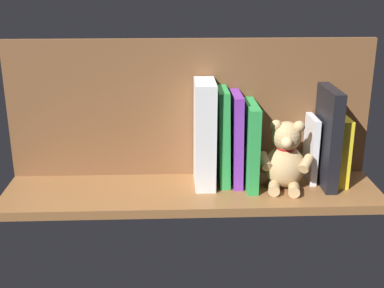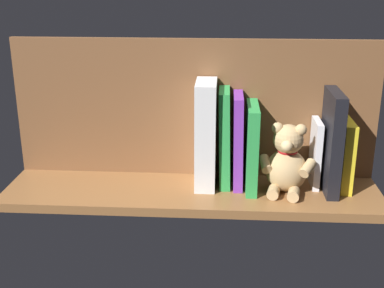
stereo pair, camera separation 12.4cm
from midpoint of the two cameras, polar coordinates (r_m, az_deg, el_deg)
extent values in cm
cube|color=brown|center=(128.86, 2.77, -5.39)|extent=(92.95, 24.28, 2.20)
cube|color=brown|center=(131.74, 2.98, 3.93)|extent=(92.95, 1.50, 35.68)
cube|color=yellow|center=(132.87, 19.20, -1.17)|extent=(2.78, 11.52, 17.32)
cube|color=black|center=(129.36, 17.96, 0.18)|extent=(2.90, 14.50, 24.76)
cube|color=silver|center=(132.29, 16.22, -1.04)|extent=(1.60, 9.27, 16.90)
ellipsoid|color=tan|center=(127.77, 13.23, -3.01)|extent=(11.71, 10.90, 10.58)
sphere|color=tan|center=(125.04, 13.51, 0.40)|extent=(7.28, 7.28, 7.28)
sphere|color=tan|center=(124.17, 14.86, 1.48)|extent=(2.81, 2.81, 2.81)
sphere|color=tan|center=(124.31, 12.35, 1.70)|extent=(2.81, 2.81, 2.81)
sphere|color=#DBB77F|center=(122.28, 13.41, -0.29)|extent=(2.81, 2.81, 2.81)
cylinder|color=tan|center=(125.83, 15.54, -2.65)|extent=(4.86, 5.72, 3.91)
cylinder|color=tan|center=(126.09, 10.98, -2.24)|extent=(3.17, 5.49, 3.91)
cylinder|color=tan|center=(125.09, 14.07, -5.51)|extent=(3.58, 4.47, 2.81)
cylinder|color=tan|center=(125.22, 11.89, -5.31)|extent=(3.58, 4.47, 2.81)
torus|color=red|center=(125.97, 13.41, -0.85)|extent=(5.73, 5.73, 0.83)
cube|color=green|center=(126.66, 9.46, -0.39)|extent=(2.76, 14.26, 21.16)
cube|color=purple|center=(127.39, 7.93, 0.32)|extent=(2.69, 11.33, 23.34)
cube|color=green|center=(127.33, 6.45, 0.62)|extent=(3.22, 10.66, 24.41)
cube|color=silver|center=(126.00, 4.37, 1.01)|extent=(4.99, 12.23, 26.52)
camera|label=1|loc=(0.06, -87.14, 0.99)|focal=47.91mm
camera|label=2|loc=(0.06, 92.86, -0.99)|focal=47.91mm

